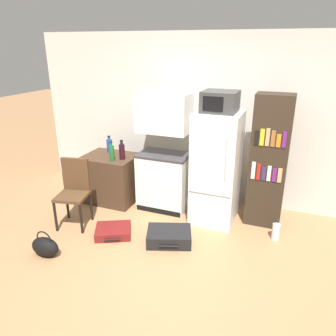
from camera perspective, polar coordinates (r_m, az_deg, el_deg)
name	(u,v)px	position (r m, az deg, el deg)	size (l,w,h in m)	color
ground_plane	(162,264)	(3.96, -1.04, -16.45)	(24.00, 24.00, 0.00)	#A3754C
wall_back	(224,121)	(5.13, 9.71, 8.07)	(6.40, 0.10, 2.58)	beige
side_table	(111,178)	(5.34, -9.83, -1.73)	(0.82, 0.65, 0.75)	#422D1E
kitchen_hutch	(164,158)	(4.87, -0.69, 1.77)	(0.76, 0.51, 1.77)	white
refrigerator	(216,168)	(4.57, 8.42, -0.05)	(0.60, 0.68, 1.57)	white
microwave	(220,102)	(4.33, 9.06, 11.36)	(0.44, 0.43, 0.27)	#333333
bookshelf	(268,162)	(4.59, 17.09, 0.98)	(0.48, 0.34, 1.82)	#2D2319
bottle_wine_dark	(122,151)	(5.00, -8.03, 2.92)	(0.09, 0.09, 0.30)	black
bottle_green_tall	(112,153)	(4.95, -9.77, 2.65)	(0.07, 0.07, 0.30)	#1E6028
bottle_blue_soda	(109,145)	(5.36, -10.17, 3.92)	(0.09, 0.09, 0.27)	#1E47A3
chair	(74,187)	(4.70, -16.02, -3.16)	(0.48, 0.48, 0.94)	black
suitcase_large_flat	(169,236)	(4.29, 0.19, -11.80)	(0.67, 0.58, 0.16)	black
suitcase_small_flat	(113,231)	(4.51, -9.51, -10.80)	(0.58, 0.55, 0.11)	maroon
handbag	(45,247)	(4.29, -20.62, -12.69)	(0.36, 0.20, 0.33)	black
water_bottle_front	(276,231)	(4.55, 18.26, -10.40)	(0.10, 0.10, 0.29)	silver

